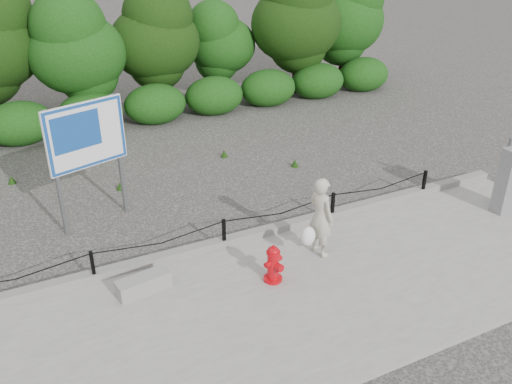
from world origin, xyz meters
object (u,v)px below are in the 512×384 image
at_px(utility_cabinet, 510,180).
at_px(fire_hydrant, 273,264).
at_px(concrete_block, 144,284).
at_px(pedestrian, 320,218).
at_px(advertising_sign, 86,141).

bearing_deg(utility_cabinet, fire_hydrant, 179.28).
relative_size(concrete_block, utility_cabinet, 0.57).
height_order(pedestrian, utility_cabinet, utility_cabinet).
distance_m(utility_cabinet, advertising_sign, 8.86).
bearing_deg(concrete_block, fire_hydrant, -18.22).
bearing_deg(advertising_sign, pedestrian, -59.48).
relative_size(fire_hydrant, advertising_sign, 0.27).
xyz_separation_m(concrete_block, utility_cabinet, (7.87, -0.68, 0.59)).
xyz_separation_m(concrete_block, advertising_sign, (-0.20, 2.82, 1.65)).
bearing_deg(fire_hydrant, utility_cabinet, -18.10).
height_order(concrete_block, utility_cabinet, utility_cabinet).
distance_m(concrete_block, advertising_sign, 3.28).
bearing_deg(fire_hydrant, pedestrian, -0.22).
bearing_deg(advertising_sign, concrete_block, -103.61).
bearing_deg(pedestrian, concrete_block, 72.23).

